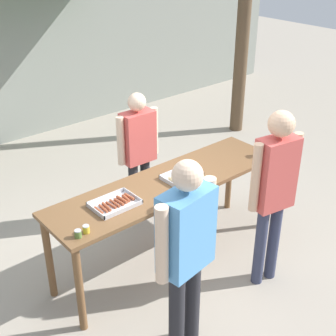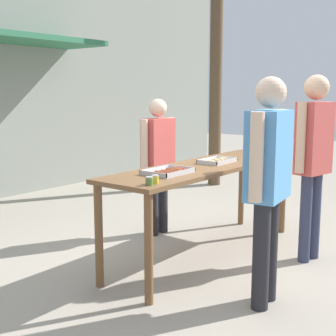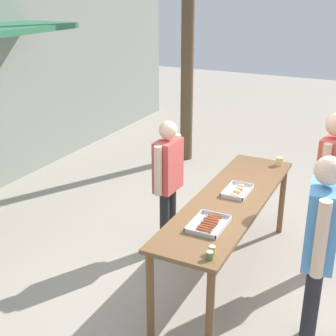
{
  "view_description": "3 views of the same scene",
  "coord_description": "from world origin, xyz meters",
  "px_view_note": "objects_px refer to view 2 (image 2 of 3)",
  "views": [
    {
      "loc": [
        -2.58,
        -3.06,
        3.2
      ],
      "look_at": [
        0.0,
        0.0,
        1.08
      ],
      "focal_mm": 50.0,
      "sensor_mm": 36.0,
      "label": 1
    },
    {
      "loc": [
        -3.83,
        -2.52,
        1.65
      ],
      "look_at": [
        -0.65,
        -0.02,
        0.98
      ],
      "focal_mm": 50.0,
      "sensor_mm": 36.0,
      "label": 2
    },
    {
      "loc": [
        -4.13,
        -1.35,
        2.96
      ],
      "look_at": [
        0.27,
        0.84,
        1.02
      ],
      "focal_mm": 50.0,
      "sensor_mm": 36.0,
      "label": 3
    }
  ],
  "objects_px": {
    "beer_cup": "(277,150)",
    "person_customer_holding_hotdog": "(268,173)",
    "condiment_jar_mustard": "(149,181)",
    "person_server_behind_table": "(158,154)",
    "condiment_jar_ketchup": "(155,179)",
    "utility_pole": "(217,3)",
    "person_customer_with_cup": "(314,150)",
    "food_tray_buns": "(217,161)",
    "food_tray_sausages": "(168,172)"
  },
  "relations": [
    {
      "from": "food_tray_buns",
      "to": "person_customer_holding_hotdog",
      "type": "relative_size",
      "value": 0.22
    },
    {
      "from": "person_customer_holding_hotdog",
      "to": "person_customer_with_cup",
      "type": "distance_m",
      "value": 1.17
    },
    {
      "from": "beer_cup",
      "to": "condiment_jar_mustard",
      "type": "bearing_deg",
      "value": -179.64
    },
    {
      "from": "food_tray_buns",
      "to": "utility_pole",
      "type": "bearing_deg",
      "value": 32.81
    },
    {
      "from": "person_server_behind_table",
      "to": "utility_pole",
      "type": "bearing_deg",
      "value": 22.3
    },
    {
      "from": "condiment_jar_mustard",
      "to": "utility_pole",
      "type": "relative_size",
      "value": 0.01
    },
    {
      "from": "condiment_jar_ketchup",
      "to": "utility_pole",
      "type": "distance_m",
      "value": 5.21
    },
    {
      "from": "food_tray_sausages",
      "to": "person_server_behind_table",
      "type": "bearing_deg",
      "value": 43.47
    },
    {
      "from": "beer_cup",
      "to": "person_customer_with_cup",
      "type": "distance_m",
      "value": 0.91
    },
    {
      "from": "beer_cup",
      "to": "person_customer_holding_hotdog",
      "type": "relative_size",
      "value": 0.06
    },
    {
      "from": "condiment_jar_mustard",
      "to": "condiment_jar_ketchup",
      "type": "height_order",
      "value": "same"
    },
    {
      "from": "beer_cup",
      "to": "person_customer_holding_hotdog",
      "type": "height_order",
      "value": "person_customer_holding_hotdog"
    },
    {
      "from": "condiment_jar_ketchup",
      "to": "person_server_behind_table",
      "type": "bearing_deg",
      "value": 38.51
    },
    {
      "from": "food_tray_sausages",
      "to": "food_tray_buns",
      "type": "height_order",
      "value": "food_tray_buns"
    },
    {
      "from": "food_tray_buns",
      "to": "beer_cup",
      "type": "xyz_separation_m",
      "value": [
        0.98,
        -0.19,
        0.03
      ]
    },
    {
      "from": "food_tray_buns",
      "to": "person_customer_with_cup",
      "type": "bearing_deg",
      "value": -67.22
    },
    {
      "from": "food_tray_buns",
      "to": "person_server_behind_table",
      "type": "bearing_deg",
      "value": 82.74
    },
    {
      "from": "food_tray_sausages",
      "to": "food_tray_buns",
      "type": "bearing_deg",
      "value": -0.12
    },
    {
      "from": "person_customer_with_cup",
      "to": "utility_pole",
      "type": "bearing_deg",
      "value": -123.38
    },
    {
      "from": "beer_cup",
      "to": "utility_pole",
      "type": "distance_m",
      "value": 3.64
    },
    {
      "from": "condiment_jar_ketchup",
      "to": "beer_cup",
      "type": "relative_size",
      "value": 0.71
    },
    {
      "from": "food_tray_buns",
      "to": "person_customer_with_cup",
      "type": "distance_m",
      "value": 0.94
    },
    {
      "from": "condiment_jar_mustard",
      "to": "beer_cup",
      "type": "distance_m",
      "value": 2.28
    },
    {
      "from": "food_tray_buns",
      "to": "person_server_behind_table",
      "type": "xyz_separation_m",
      "value": [
        0.11,
        0.86,
        -0.01
      ]
    },
    {
      "from": "food_tray_buns",
      "to": "utility_pole",
      "type": "relative_size",
      "value": 0.06
    },
    {
      "from": "food_tray_buns",
      "to": "condiment_jar_mustard",
      "type": "distance_m",
      "value": 1.32
    },
    {
      "from": "beer_cup",
      "to": "food_tray_sausages",
      "type": "bearing_deg",
      "value": 173.71
    },
    {
      "from": "food_tray_sausages",
      "to": "person_customer_holding_hotdog",
      "type": "relative_size",
      "value": 0.24
    },
    {
      "from": "beer_cup",
      "to": "person_customer_with_cup",
      "type": "bearing_deg",
      "value": -133.11
    },
    {
      "from": "condiment_jar_mustard",
      "to": "person_customer_holding_hotdog",
      "type": "distance_m",
      "value": 0.9
    },
    {
      "from": "person_server_behind_table",
      "to": "person_customer_with_cup",
      "type": "distance_m",
      "value": 1.74
    },
    {
      "from": "food_tray_sausages",
      "to": "person_customer_with_cup",
      "type": "bearing_deg",
      "value": -36.53
    },
    {
      "from": "food_tray_sausages",
      "to": "person_customer_with_cup",
      "type": "distance_m",
      "value": 1.45
    },
    {
      "from": "condiment_jar_mustard",
      "to": "condiment_jar_ketchup",
      "type": "xyz_separation_m",
      "value": [
        0.08,
        0.01,
        0.0
      ]
    },
    {
      "from": "person_server_behind_table",
      "to": "beer_cup",
      "type": "bearing_deg",
      "value": -48.67
    },
    {
      "from": "utility_pole",
      "to": "person_customer_holding_hotdog",
      "type": "bearing_deg",
      "value": -142.8
    },
    {
      "from": "condiment_jar_mustard",
      "to": "person_customer_with_cup",
      "type": "height_order",
      "value": "person_customer_with_cup"
    },
    {
      "from": "person_customer_holding_hotdog",
      "to": "person_server_behind_table",
      "type": "bearing_deg",
      "value": -124.49
    },
    {
      "from": "condiment_jar_mustard",
      "to": "beer_cup",
      "type": "height_order",
      "value": "beer_cup"
    },
    {
      "from": "condiment_jar_mustard",
      "to": "person_server_behind_table",
      "type": "relative_size",
      "value": 0.04
    },
    {
      "from": "food_tray_buns",
      "to": "person_customer_with_cup",
      "type": "relative_size",
      "value": 0.22
    },
    {
      "from": "condiment_jar_mustard",
      "to": "person_server_behind_table",
      "type": "bearing_deg",
      "value": 37.15
    },
    {
      "from": "person_customer_with_cup",
      "to": "utility_pole",
      "type": "relative_size",
      "value": 0.3
    },
    {
      "from": "person_server_behind_table",
      "to": "utility_pole",
      "type": "height_order",
      "value": "utility_pole"
    },
    {
      "from": "condiment_jar_ketchup",
      "to": "utility_pole",
      "type": "bearing_deg",
      "value": 26.8
    },
    {
      "from": "condiment_jar_ketchup",
      "to": "utility_pole",
      "type": "relative_size",
      "value": 0.01
    },
    {
      "from": "condiment_jar_ketchup",
      "to": "beer_cup",
      "type": "distance_m",
      "value": 2.2
    },
    {
      "from": "food_tray_buns",
      "to": "person_customer_with_cup",
      "type": "xyz_separation_m",
      "value": [
        0.36,
        -0.86,
        0.15
      ]
    },
    {
      "from": "condiment_jar_ketchup",
      "to": "person_server_behind_table",
      "type": "height_order",
      "value": "person_server_behind_table"
    },
    {
      "from": "food_tray_buns",
      "to": "condiment_jar_mustard",
      "type": "bearing_deg",
      "value": -170.91
    }
  ]
}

